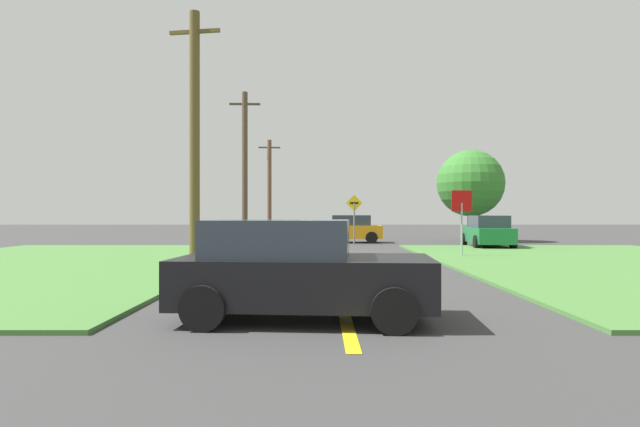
# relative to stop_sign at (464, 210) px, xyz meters

# --- Properties ---
(ground_plane) EXTENTS (120.00, 120.00, 0.00)m
(ground_plane) POSITION_rel_stop_sign_xyz_m (-5.13, 0.74, -1.87)
(ground_plane) COLOR #393939
(grass_verge_right) EXTENTS (12.00, 20.00, 0.08)m
(grass_verge_right) POSITION_rel_stop_sign_xyz_m (4.57, -3.26, -1.83)
(grass_verge_right) COLOR #457836
(grass_verge_right) RESTS_ON ground
(grass_verge_left) EXTENTS (12.00, 20.00, 0.08)m
(grass_verge_left) POSITION_rel_stop_sign_xyz_m (-14.82, -3.26, -1.83)
(grass_verge_left) COLOR #457836
(grass_verge_left) RESTS_ON ground
(lane_stripe_center) EXTENTS (0.20, 14.00, 0.01)m
(lane_stripe_center) POSITION_rel_stop_sign_xyz_m (-5.13, -7.26, -1.86)
(lane_stripe_center) COLOR yellow
(lane_stripe_center) RESTS_ON ground
(stop_sign) EXTENTS (0.82, 0.11, 2.63)m
(stop_sign) POSITION_rel_stop_sign_xyz_m (0.00, 0.00, 0.00)
(stop_sign) COLOR #9EA0A8
(stop_sign) RESTS_ON ground
(car_on_crossroad) EXTENTS (2.22, 4.56, 1.62)m
(car_on_crossroad) POSITION_rel_stop_sign_xyz_m (2.92, 6.01, -1.06)
(car_on_crossroad) COLOR #196B33
(car_on_crossroad) RESTS_ON ground
(car_approaching_junction) EXTENTS (4.12, 2.30, 1.62)m
(car_approaching_junction) POSITION_rel_stop_sign_xyz_m (-3.86, 10.63, -1.06)
(car_approaching_junction) COLOR orange
(car_approaching_junction) RESTS_ON ground
(car_behind_on_main_road) EXTENTS (4.22, 2.35, 1.62)m
(car_behind_on_main_road) POSITION_rel_stop_sign_xyz_m (-5.91, -12.14, -1.06)
(car_behind_on_main_road) COLOR black
(car_behind_on_main_road) RESTS_ON ground
(utility_pole_near) EXTENTS (1.79, 0.42, 8.65)m
(utility_pole_near) POSITION_rel_stop_sign_xyz_m (-9.85, -2.56, 2.54)
(utility_pole_near) COLOR brown
(utility_pole_near) RESTS_ON ground
(utility_pole_mid) EXTENTS (1.80, 0.33, 8.83)m
(utility_pole_mid) POSITION_rel_stop_sign_xyz_m (-9.95, 10.27, 2.64)
(utility_pole_mid) COLOR brown
(utility_pole_mid) RESTS_ON ground
(utility_pole_far) EXTENTS (1.80, 0.35, 7.80)m
(utility_pole_far) POSITION_rel_stop_sign_xyz_m (-9.73, 23.10, 2.12)
(utility_pole_far) COLOR brown
(utility_pole_far) RESTS_ON ground
(direction_sign) EXTENTS (0.91, 0.08, 2.75)m
(direction_sign) POSITION_rel_stop_sign_xyz_m (-3.66, 8.48, -0.16)
(direction_sign) COLOR slate
(direction_sign) RESTS_ON ground
(oak_tree_left) EXTENTS (4.09, 4.09, 5.63)m
(oak_tree_left) POSITION_rel_stop_sign_xyz_m (3.70, 11.81, 1.70)
(oak_tree_left) COLOR brown
(oak_tree_left) RESTS_ON ground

